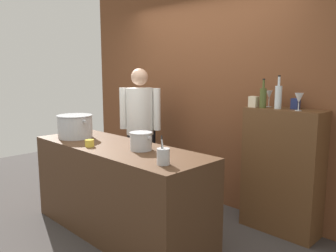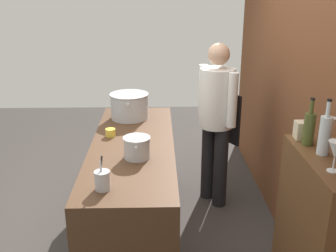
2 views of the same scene
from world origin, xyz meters
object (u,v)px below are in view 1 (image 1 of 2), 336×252
at_px(wine_bottle_olive, 263,97).
at_px(wine_glass_short, 299,98).
at_px(spice_tin_cream, 254,102).
at_px(butter_jar, 89,143).
at_px(stockpot_small, 141,141).
at_px(stockpot_large, 75,126).
at_px(spice_tin_navy, 295,104).
at_px(wine_bottle_clear, 278,96).
at_px(utensil_crock, 163,156).
at_px(wine_glass_tall, 269,95).
at_px(chef, 140,124).

xyz_separation_m(wine_bottle_olive, wine_glass_short, (0.37, 0.00, 0.01)).
relative_size(wine_bottle_olive, spice_tin_cream, 2.63).
xyz_separation_m(butter_jar, wine_glass_short, (1.47, 1.32, 0.44)).
bearing_deg(wine_bottle_olive, stockpot_small, -121.00).
relative_size(stockpot_large, wine_glass_short, 2.66).
bearing_deg(wine_glass_short, spice_tin_navy, 125.01).
bearing_deg(wine_bottle_clear, spice_tin_cream, -171.42).
relative_size(butter_jar, spice_tin_cream, 0.80).
height_order(butter_jar, spice_tin_navy, spice_tin_navy).
relative_size(wine_bottle_clear, wine_bottle_olive, 1.12).
relative_size(wine_bottle_clear, wine_glass_short, 1.94).
height_order(utensil_crock, butter_jar, utensil_crock).
relative_size(utensil_crock, butter_jar, 2.62).
height_order(utensil_crock, wine_glass_short, wine_glass_short).
bearing_deg(wine_glass_tall, stockpot_small, -118.28).
xyz_separation_m(stockpot_large, utensil_crock, (1.47, -0.08, -0.06)).
bearing_deg(stockpot_large, wine_glass_short, 30.95).
height_order(stockpot_small, utensil_crock, utensil_crock).
height_order(utensil_crock, spice_tin_cream, spice_tin_cream).
bearing_deg(wine_bottle_clear, spice_tin_navy, 32.70).
distance_m(stockpot_small, spice_tin_cream, 1.24).
height_order(stockpot_large, wine_glass_tall, wine_glass_tall).
relative_size(wine_glass_tall, spice_tin_navy, 1.61).
bearing_deg(stockpot_small, spice_tin_navy, 52.17).
height_order(chef, spice_tin_navy, chef).
relative_size(stockpot_large, wine_glass_tall, 2.63).
height_order(utensil_crock, wine_bottle_olive, wine_bottle_olive).
relative_size(stockpot_small, wine_glass_tall, 1.64).
distance_m(stockpot_large, wine_bottle_olive, 2.03).
distance_m(stockpot_small, utensil_crock, 0.54).
distance_m(utensil_crock, butter_jar, 0.97).
bearing_deg(wine_glass_tall, wine_bottle_clear, -31.73).
distance_m(wine_bottle_clear, wine_bottle_olive, 0.15).
relative_size(stockpot_large, spice_tin_navy, 4.22).
bearing_deg(butter_jar, wine_bottle_olive, 50.04).
xyz_separation_m(stockpot_large, wine_bottle_olive, (1.61, 1.18, 0.34)).
bearing_deg(stockpot_small, butter_jar, -151.14).
bearing_deg(spice_tin_cream, chef, -167.36).
xyz_separation_m(wine_bottle_olive, spice_tin_cream, (-0.10, -0.00, -0.05)).
distance_m(utensil_crock, wine_glass_short, 1.43).
bearing_deg(utensil_crock, spice_tin_navy, 73.23).
relative_size(wine_glass_tall, spice_tin_cream, 1.52).
xyz_separation_m(wine_glass_short, wine_glass_tall, (-0.37, 0.12, 0.00)).
height_order(utensil_crock, wine_glass_tall, wine_glass_tall).
relative_size(utensil_crock, wine_bottle_clear, 0.72).
bearing_deg(butter_jar, spice_tin_navy, 46.11).
bearing_deg(wine_glass_tall, butter_jar, -127.45).
bearing_deg(spice_tin_cream, wine_bottle_clear, 8.58).
xyz_separation_m(butter_jar, wine_glass_tall, (1.11, 1.45, 0.45)).
bearing_deg(wine_bottle_olive, spice_tin_navy, 23.42).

